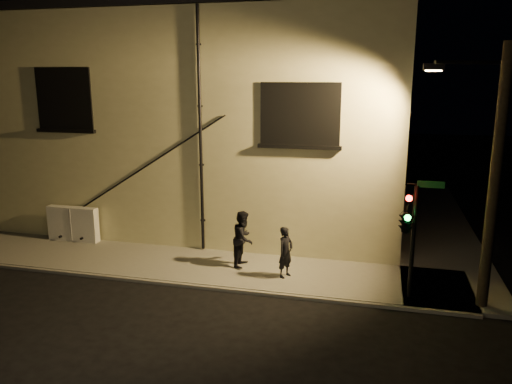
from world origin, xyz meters
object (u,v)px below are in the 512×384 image
(pedestrian_b, at_px, (243,239))
(pedestrian_a, at_px, (286,252))
(traffic_signal, at_px, (407,221))
(utility_cabinet, at_px, (73,224))
(streetlamp_pole, at_px, (491,174))

(pedestrian_b, bearing_deg, pedestrian_a, -108.62)
(pedestrian_b, distance_m, traffic_signal, 5.30)
(pedestrian_a, bearing_deg, utility_cabinet, 107.86)
(streetlamp_pole, bearing_deg, pedestrian_b, 170.17)
(pedestrian_b, height_order, traffic_signal, traffic_signal)
(utility_cabinet, xyz_separation_m, traffic_signal, (11.85, -2.22, 1.59))
(pedestrian_a, relative_size, pedestrian_b, 0.87)
(traffic_signal, height_order, streetlamp_pole, streetlamp_pole)
(utility_cabinet, distance_m, streetlamp_pole, 14.31)
(pedestrian_a, distance_m, streetlamp_pole, 6.16)
(utility_cabinet, distance_m, pedestrian_b, 6.96)
(utility_cabinet, distance_m, traffic_signal, 12.16)
(pedestrian_a, xyz_separation_m, streetlamp_pole, (5.44, -0.60, 2.82))
(pedestrian_b, bearing_deg, traffic_signal, -101.55)
(pedestrian_a, xyz_separation_m, traffic_signal, (3.45, -0.70, 1.45))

